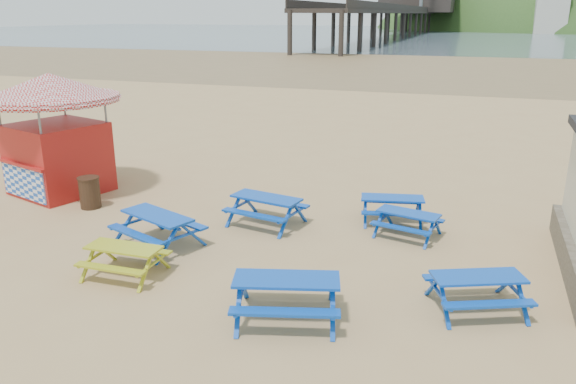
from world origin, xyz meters
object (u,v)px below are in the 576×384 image
at_px(picnic_table_blue_b, 408,224).
at_px(litter_bin, 90,192).
at_px(picnic_table_blue_a, 266,211).
at_px(picnic_table_yellow, 125,261).
at_px(ice_cream_kiosk, 54,119).

height_order(picnic_table_blue_b, litter_bin, litter_bin).
bearing_deg(picnic_table_blue_a, litter_bin, -165.23).
distance_m(picnic_table_blue_b, litter_bin, 9.39).
distance_m(picnic_table_blue_b, picnic_table_yellow, 7.17).
bearing_deg(picnic_table_yellow, ice_cream_kiosk, 139.29).
distance_m(picnic_table_yellow, ice_cream_kiosk, 7.57).
xyz_separation_m(picnic_table_blue_a, picnic_table_blue_b, (3.82, 0.41, -0.07)).
bearing_deg(litter_bin, picnic_table_yellow, -44.17).
xyz_separation_m(picnic_table_blue_b, ice_cream_kiosk, (-11.26, 0.20, 2.09)).
relative_size(picnic_table_blue_a, litter_bin, 2.29).
distance_m(picnic_table_blue_a, litter_bin, 5.56).
xyz_separation_m(picnic_table_yellow, litter_bin, (-3.71, 3.61, 0.13)).
xyz_separation_m(picnic_table_blue_a, picnic_table_yellow, (-1.83, -4.01, -0.05)).
height_order(picnic_table_blue_a, ice_cream_kiosk, ice_cream_kiosk).
distance_m(picnic_table_blue_b, ice_cream_kiosk, 11.46).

